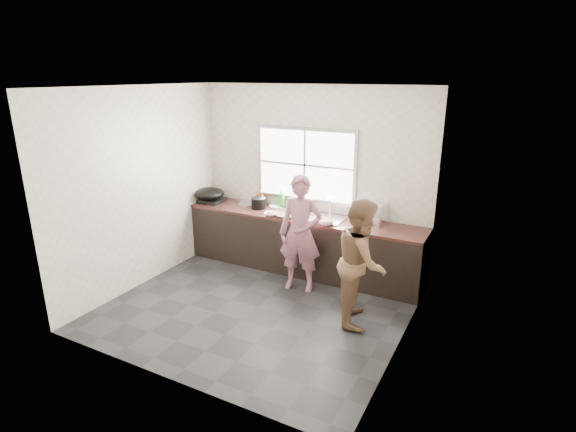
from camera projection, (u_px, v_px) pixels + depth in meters
The scene contains 30 objects.
floor at pixel (257, 307), 5.71m from camera, with size 3.60×3.20×0.01m, color #252528.
ceiling at pixel (252, 86), 4.89m from camera, with size 3.60×3.20×0.01m, color silver.
wall_back at pixel (312, 178), 6.65m from camera, with size 3.60×0.01×2.70m, color beige.
wall_left at pixel (142, 188), 6.10m from camera, with size 0.01×3.20×2.70m, color silver.
wall_right at pixel (408, 229), 4.50m from camera, with size 0.01×3.20×2.70m, color beige.
wall_front at pixel (159, 251), 3.95m from camera, with size 3.60×0.01×2.70m, color beige.
cabinet at pixel (302, 244), 6.68m from camera, with size 3.60×0.62×0.82m, color black.
countertop at pixel (302, 217), 6.54m from camera, with size 3.60×0.64×0.04m, color #391C17.
sink at pixel (324, 219), 6.38m from camera, with size 0.55×0.45×0.02m, color silver.
faucet at pixel (330, 205), 6.51m from camera, with size 0.02×0.02×0.30m, color silver.
window_frame at pixel (306, 165), 6.63m from camera, with size 1.60×0.05×1.10m, color #9EA0A5.
window_glazing at pixel (305, 165), 6.60m from camera, with size 1.50×0.01×1.00m, color white.
woman at pixel (300, 237), 6.00m from camera, with size 0.55×0.36×1.49m, color #A76478.
person_side at pixel (362, 262), 5.21m from camera, with size 0.73×0.57×1.50m, color brown.
cutting_board at pixel (287, 215), 6.52m from camera, with size 0.38×0.38×0.04m, color black.
cleaver at pixel (287, 209), 6.69m from camera, with size 0.19×0.10×0.01m, color silver.
bowl_mince at pixel (271, 214), 6.53m from camera, with size 0.20×0.20×0.05m, color silver.
bowl_crabs at pixel (326, 222), 6.15m from camera, with size 0.19×0.19×0.06m, color white.
bowl_held at pixel (313, 220), 6.23m from camera, with size 0.21×0.21×0.07m, color white.
black_pot at pixel (259, 203), 6.87m from camera, with size 0.22×0.22×0.16m, color black.
plate_food at pixel (277, 206), 6.97m from camera, with size 0.25×0.25×0.02m, color white.
bottle_green at pixel (282, 198), 6.89m from camera, with size 0.12×0.12×0.31m, color green.
bottle_brown_tall at pixel (261, 198), 7.07m from camera, with size 0.09×0.10×0.21m, color #4F2B13.
bottle_brown_short at pixel (258, 200), 7.02m from camera, with size 0.13×0.13×0.17m, color #3F1D0F.
glass_jar at pixel (256, 202), 7.04m from camera, with size 0.06×0.06×0.09m, color white.
burner at pixel (212, 200), 7.22m from camera, with size 0.36×0.36×0.05m, color black.
wok at pixel (209, 193), 7.16m from camera, with size 0.47×0.47×0.18m, color black.
dish_rack at pixel (371, 212), 6.21m from camera, with size 0.39×0.27×0.29m, color white.
pot_lid_left at pixel (245, 204), 7.08m from camera, with size 0.25×0.25×0.01m, color #B4B7BB.
pot_lid_right at pixel (247, 202), 7.22m from camera, with size 0.24×0.24×0.01m, color #A8AAAF.
Camera 1 is at (2.71, -4.32, 2.84)m, focal length 28.00 mm.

